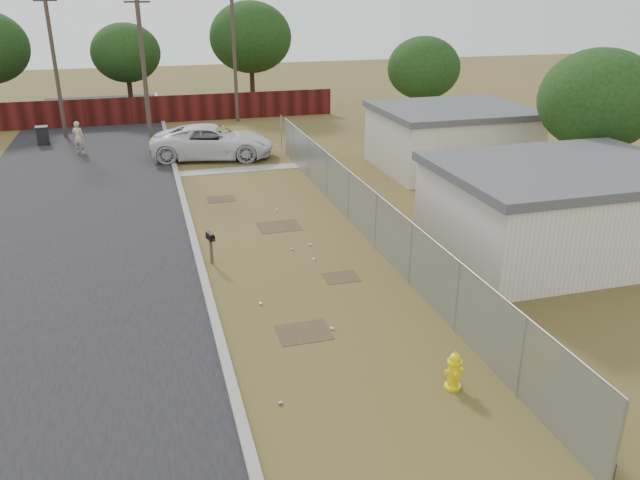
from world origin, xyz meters
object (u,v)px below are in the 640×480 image
object	(u,v)px
pedestrian	(78,137)
trash_bin	(43,135)
mailbox	(210,239)
fire_hydrant	(454,371)
pickup_truck	(213,142)

from	to	relation	value
pedestrian	trash_bin	world-z (taller)	pedestrian
mailbox	pedestrian	world-z (taller)	pedestrian
trash_bin	fire_hydrant	bearing A→B (deg)	-67.31
fire_hydrant	pickup_truck	xyz separation A→B (m)	(-2.70, 22.60, 0.45)
pedestrian	mailbox	bearing A→B (deg)	129.49
mailbox	trash_bin	size ratio (longest dim) A/B	1.01
mailbox	trash_bin	xyz separation A→B (m)	(-7.45, 19.95, -0.31)
fire_hydrant	pickup_truck	bearing A→B (deg)	96.80
pickup_truck	trash_bin	xyz separation A→B (m)	(-9.22, 5.90, -0.34)
fire_hydrant	pedestrian	size ratio (longest dim) A/B	0.53
mailbox	pedestrian	size ratio (longest dim) A/B	0.61
mailbox	pickup_truck	bearing A→B (deg)	82.84
pickup_truck	pedestrian	distance (m)	7.67
mailbox	pickup_truck	distance (m)	14.16
trash_bin	pedestrian	bearing A→B (deg)	-51.57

